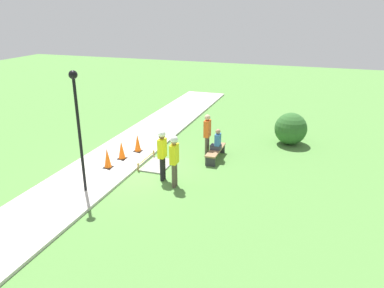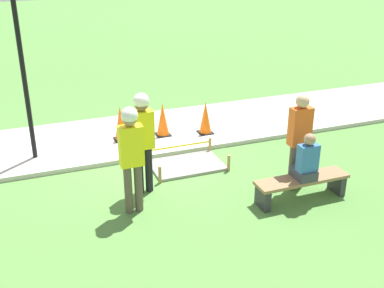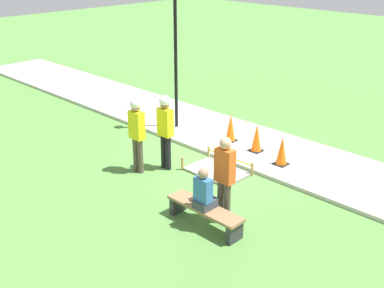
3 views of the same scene
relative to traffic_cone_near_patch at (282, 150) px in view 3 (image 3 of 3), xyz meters
name	(u,v)px [view 3 (image 3 of 3)]	position (x,y,z in m)	size (l,w,h in m)	color
ground_plane	(214,158)	(1.62, 0.76, -0.49)	(60.00, 60.00, 0.00)	#51843D
sidewalk	(246,143)	(1.62, -0.59, -0.44)	(28.00, 2.70, 0.10)	#BCB7AD
wet_concrete_patch	(217,171)	(0.99, 1.37, -0.45)	(1.53, 1.04, 0.35)	gray
traffic_cone_near_patch	(282,150)	(0.00, 0.00, 0.00)	(0.34, 0.34, 0.79)	black
traffic_cone_far_patch	(257,138)	(0.99, -0.24, 0.00)	(0.34, 0.34, 0.79)	black
traffic_cone_sidewalk_edge	(231,128)	(1.98, -0.32, 0.01)	(0.34, 0.34, 0.82)	black
park_bench	(205,212)	(-0.49, 3.40, -0.17)	(1.77, 0.44, 0.44)	#2D2D33
person_seated_on_bench	(204,193)	(-0.51, 3.45, 0.30)	(0.36, 0.44, 0.89)	#383D47
worker_supervisor	(137,128)	(2.47, 2.70, 0.69)	(0.40, 0.28, 1.93)	brown
worker_assistant	(165,125)	(2.10, 2.09, 0.70)	(0.40, 0.28, 1.95)	black
bystander_in_orange_shirt	(225,174)	(-0.63, 2.98, 0.59)	(0.40, 0.25, 1.88)	brown
lamppost_near	(175,40)	(3.93, -0.04, 2.30)	(0.28, 0.28, 4.14)	black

